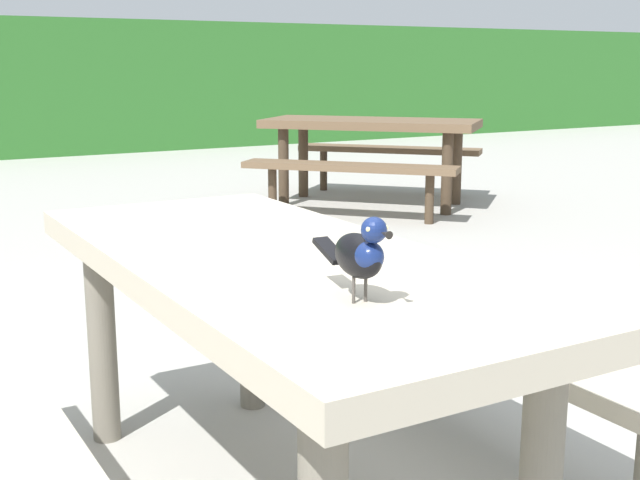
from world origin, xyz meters
The scene contains 3 objects.
picnic_table_foreground centered at (0.01, 0.03, 0.56)m, with size 1.69×1.81×0.74m.
bird_grackle centered at (-0.06, -0.47, 0.84)m, with size 0.08×0.29×0.18m.
picnic_table_mid_left centered at (3.07, 4.10, 0.56)m, with size 2.39×2.39×0.74m.
Camera 1 is at (-0.95, -1.81, 1.21)m, focal length 46.67 mm.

